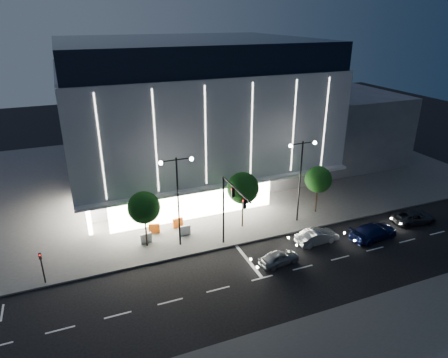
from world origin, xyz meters
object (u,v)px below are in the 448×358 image
at_px(ped_signal_far, 42,265).
at_px(tree_right, 318,181).
at_px(car_lead, 279,258).
at_px(barrier_d, 185,230).
at_px(street_lamp_east, 301,170).
at_px(car_second, 317,236).
at_px(barrier_a, 154,228).
at_px(barrier_c, 178,223).
at_px(barrier_b, 146,238).
at_px(traffic_mast, 230,203).
at_px(car_third, 373,232).
at_px(tree_left, 144,209).
at_px(street_lamp_west, 178,189).
at_px(tree_mid, 243,190).
at_px(car_fourth, 414,217).

distance_m(ped_signal_far, tree_right, 28.21).
bearing_deg(car_lead, ped_signal_far, 68.89).
bearing_deg(barrier_d, street_lamp_east, -9.52).
distance_m(car_second, barrier_a, 16.16).
distance_m(barrier_c, barrier_d, 1.78).
bearing_deg(car_second, barrier_d, 59.23).
bearing_deg(barrier_b, traffic_mast, -41.00).
relative_size(street_lamp_east, ped_signal_far, 3.00).
bearing_deg(car_lead, traffic_mast, 35.64).
bearing_deg(tree_right, car_third, -72.77).
bearing_deg(tree_right, barrier_c, 171.28).
xyz_separation_m(tree_left, barrier_a, (1.17, 2.10, -3.38)).
bearing_deg(street_lamp_east, ped_signal_far, -176.56).
bearing_deg(barrier_a, car_second, -10.56).
xyz_separation_m(traffic_mast, street_lamp_west, (-4.00, 2.66, 0.93)).
distance_m(barrier_a, barrier_b, 1.95).
xyz_separation_m(tree_mid, tree_right, (9.00, -0.00, -0.45)).
xyz_separation_m(car_second, barrier_a, (-14.28, 7.58, -0.07)).
xyz_separation_m(street_lamp_west, barrier_d, (0.98, 1.61, -5.31)).
xyz_separation_m(ped_signal_far, tree_left, (9.03, 2.52, 2.15)).
height_order(street_lamp_west, tree_mid, street_lamp_west).
distance_m(tree_mid, barrier_c, 7.66).
bearing_deg(ped_signal_far, barrier_a, 24.38).
bearing_deg(street_lamp_west, tree_left, 161.06).
xyz_separation_m(tree_left, car_lead, (10.28, -7.22, -3.39)).
relative_size(car_second, car_fourth, 0.93).
relative_size(tree_mid, car_lead, 1.63).
bearing_deg(ped_signal_far, barrier_c, 20.91).
distance_m(car_fourth, barrier_c, 25.07).
bearing_deg(traffic_mast, car_lead, -46.92).
xyz_separation_m(traffic_mast, car_third, (14.15, -3.16, -4.26)).
relative_size(car_lead, barrier_c, 3.43).
distance_m(car_second, car_fourth, 11.94).
distance_m(barrier_b, barrier_d, 3.94).
bearing_deg(tree_mid, ped_signal_far, -172.45).
bearing_deg(car_lead, barrier_a, 36.91).
height_order(tree_mid, car_lead, tree_mid).
xyz_separation_m(car_fourth, barrier_d, (-23.43, 6.49, -0.00)).
bearing_deg(barrier_c, car_second, -40.40).
height_order(ped_signal_far, tree_right, tree_right).
height_order(car_second, barrier_b, car_second).
distance_m(tree_left, tree_mid, 10.00).
bearing_deg(barrier_a, tree_left, -101.75).
relative_size(traffic_mast, car_fourth, 1.51).
bearing_deg(street_lamp_west, street_lamp_east, 0.00).
relative_size(traffic_mast, barrier_b, 6.43).
relative_size(car_lead, car_third, 0.72).
height_order(tree_right, barrier_a, tree_right).
distance_m(tree_left, car_lead, 13.01).
distance_m(street_lamp_west, street_lamp_east, 13.00).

